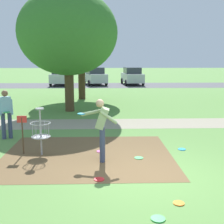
{
  "coord_description": "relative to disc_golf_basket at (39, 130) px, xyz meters",
  "views": [
    {
      "loc": [
        -1.07,
        -6.58,
        2.78
      ],
      "look_at": [
        -0.76,
        3.1,
        1.0
      ],
      "focal_mm": 46.85,
      "sensor_mm": 36.0,
      "label": 1
    }
  ],
  "objects": [
    {
      "name": "ground_plane",
      "position": [
        2.93,
        -1.67,
        -0.75
      ],
      "size": [
        160.0,
        160.0,
        0.0
      ],
      "primitive_type": "plane",
      "color": "#5B8942"
    },
    {
      "name": "dirt_tee_pad",
      "position": [
        1.4,
        -0.08,
        -0.75
      ],
      "size": [
        4.88,
        3.99,
        0.01
      ],
      "primitive_type": "cube",
      "color": "brown",
      "rests_on": "ground"
    },
    {
      "name": "disc_golf_basket",
      "position": [
        0.0,
        0.0,
        0.0
      ],
      "size": [
        0.98,
        0.58,
        1.39
      ],
      "color": "#9E9EA3",
      "rests_on": "ground"
    },
    {
      "name": "player_foreground_watching",
      "position": [
        -1.51,
        1.82,
        0.21
      ],
      "size": [
        0.49,
        0.45,
        1.71
      ],
      "color": "#384260",
      "rests_on": "ground"
    },
    {
      "name": "player_waiting_left",
      "position": [
        1.82,
        -0.55,
        0.23
      ],
      "size": [
        1.09,
        0.53,
        1.71
      ],
      "color": "#384260",
      "rests_on": "ground"
    },
    {
      "name": "frisbee_near_basket",
      "position": [
        3.32,
        -3.04,
        -0.74
      ],
      "size": [
        0.22,
        0.22,
        0.02
      ],
      "primitive_type": "cylinder",
      "color": "orange",
      "rests_on": "ground"
    },
    {
      "name": "frisbee_by_tee",
      "position": [
        4.3,
        0.36,
        -0.74
      ],
      "size": [
        0.23,
        0.23,
        0.02
      ],
      "primitive_type": "cylinder",
      "color": "#1E93DB",
      "rests_on": "ground"
    },
    {
      "name": "frisbee_mid_grass",
      "position": [
        2.86,
        -0.4,
        -0.74
      ],
      "size": [
        0.25,
        0.25,
        0.02
      ],
      "primitive_type": "cylinder",
      "color": "green",
      "rests_on": "ground"
    },
    {
      "name": "frisbee_far_left",
      "position": [
        1.76,
        -1.85,
        -0.74
      ],
      "size": [
        0.25,
        0.25,
        0.02
      ],
      "primitive_type": "cylinder",
      "color": "red",
      "rests_on": "ground"
    },
    {
      "name": "frisbee_scattered_a",
      "position": [
        2.81,
        -3.58,
        -0.74
      ],
      "size": [
        0.26,
        0.26,
        0.02
      ],
      "primitive_type": "cylinder",
      "color": "green",
      "rests_on": "ground"
    },
    {
      "name": "frisbee_scattered_b",
      "position": [
        1.78,
        0.23,
        -0.74
      ],
      "size": [
        0.25,
        0.25,
        0.02
      ],
      "primitive_type": "cylinder",
      "color": "#E53D99",
      "rests_on": "ground"
    },
    {
      "name": "tree_near_left",
      "position": [
        0.09,
        7.22,
        3.3
      ],
      "size": [
        5.1,
        5.1,
        6.24
      ],
      "color": "#4C3823",
      "rests_on": "ground"
    },
    {
      "name": "tree_near_right",
      "position": [
        0.42,
        11.92,
        3.75
      ],
      "size": [
        4.83,
        4.83,
        6.58
      ],
      "color": "#422D1E",
      "rests_on": "ground"
    },
    {
      "name": "parking_lot_strip",
      "position": [
        2.93,
        22.34,
        -0.75
      ],
      "size": [
        36.0,
        6.0,
        0.01
      ],
      "primitive_type": "cube",
      "color": "#4C4C51",
      "rests_on": "ground"
    },
    {
      "name": "parked_car_leftmost",
      "position": [
        -2.48,
        22.76,
        0.17
      ],
      "size": [
        2.08,
        4.25,
        1.84
      ],
      "color": "#B2B7BC",
      "rests_on": "ground"
    },
    {
      "name": "parked_car_center_left",
      "position": [
        1.04,
        23.02,
        0.17
      ],
      "size": [
        2.76,
        4.51,
        1.84
      ],
      "color": "#B2B7BC",
      "rests_on": "ground"
    },
    {
      "name": "parked_car_center_right",
      "position": [
        5.01,
        23.03,
        0.17
      ],
      "size": [
        2.27,
        4.35,
        1.84
      ],
      "color": "#B2B7BC",
      "rests_on": "ground"
    },
    {
      "name": "gravel_path",
      "position": [
        2.93,
        4.08,
        -0.75
      ],
      "size": [
        40.0,
        1.95,
        0.0
      ],
      "primitive_type": "cube",
      "color": "gray",
      "rests_on": "ground"
    }
  ]
}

